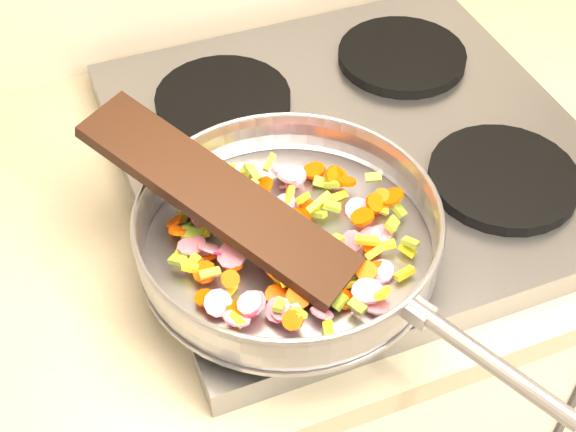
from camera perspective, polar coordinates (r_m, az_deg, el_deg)
name	(u,v)px	position (r m, az deg, el deg)	size (l,w,h in m)	color
cooktop	(355,152)	(1.09, 4.78, 4.54)	(0.60, 0.60, 0.04)	#939399
grate_fl	(298,238)	(0.94, 0.73, -1.61)	(0.19, 0.19, 0.02)	black
grate_fr	(503,178)	(1.05, 15.07, 2.65)	(0.19, 0.19, 0.02)	black
grate_bl	(223,99)	(1.14, -4.64, 8.26)	(0.19, 0.19, 0.02)	black
grate_br	(402,56)	(1.23, 8.10, 11.20)	(0.19, 0.19, 0.02)	black
saute_pan	(289,230)	(0.89, 0.08, -1.02)	(0.39, 0.53, 0.06)	#9E9EA5
vegetable_heap	(287,241)	(0.90, -0.06, -1.76)	(0.29, 0.28, 0.05)	#83A52B
wooden_spatula	(218,196)	(0.89, -5.00, 1.40)	(0.34, 0.08, 0.02)	black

